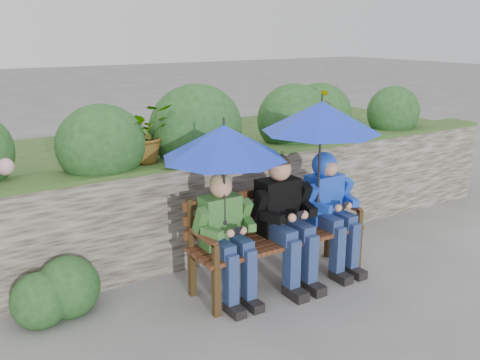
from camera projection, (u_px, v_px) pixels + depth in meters
ground at (246, 283)px, 4.83m from camera, size 60.00×60.00×0.00m
garden_backdrop at (167, 180)px, 5.97m from camera, size 8.00×2.87×1.75m
park_bench at (274, 229)px, 4.78m from camera, size 1.65×0.48×0.87m
boy_left at (226, 231)px, 4.40m from camera, size 0.49×0.57×1.09m
boy_middle at (285, 215)px, 4.70m from camera, size 0.55×0.64×1.17m
boy_right at (330, 202)px, 4.98m from camera, size 0.51×0.62×1.12m
umbrella_left at (224, 142)px, 4.20m from camera, size 1.02×1.02×0.89m
umbrella_right at (321, 117)px, 4.65m from camera, size 1.05×1.05×0.99m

